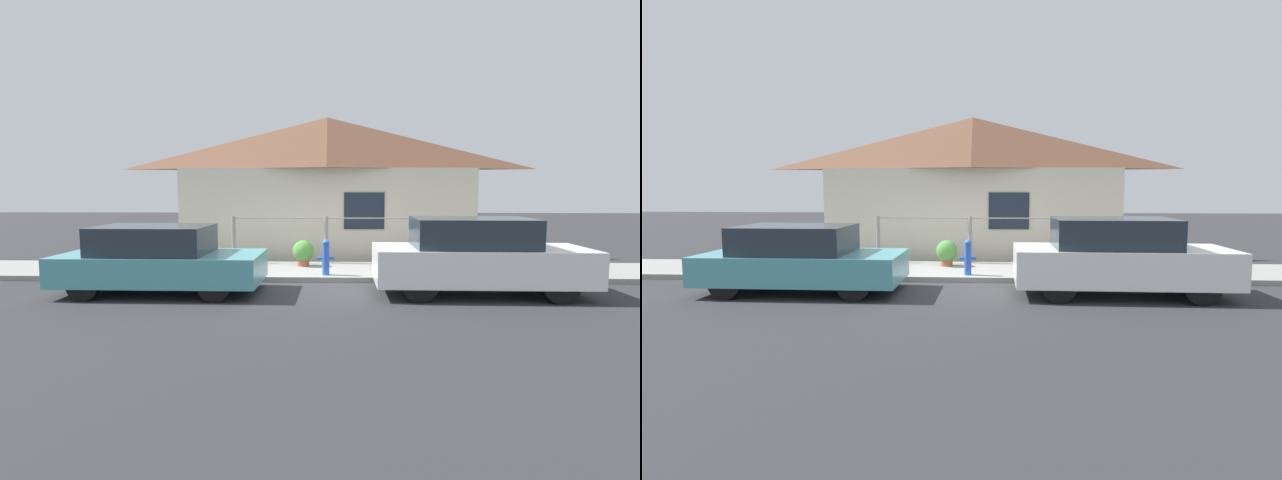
# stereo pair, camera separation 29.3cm
# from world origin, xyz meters

# --- Properties ---
(ground_plane) EXTENTS (60.00, 60.00, 0.00)m
(ground_plane) POSITION_xyz_m (0.00, 0.00, 0.00)
(ground_plane) COLOR #2D2D30
(sidewalk) EXTENTS (24.00, 2.29, 0.11)m
(sidewalk) POSITION_xyz_m (0.00, 1.15, 0.06)
(sidewalk) COLOR gray
(sidewalk) RESTS_ON ground_plane
(house) EXTENTS (8.60, 2.23, 4.08)m
(house) POSITION_xyz_m (0.00, 3.99, 3.16)
(house) COLOR beige
(house) RESTS_ON ground_plane
(fence) EXTENTS (4.90, 0.10, 1.21)m
(fence) POSITION_xyz_m (0.00, 2.14, 0.78)
(fence) COLOR gray
(fence) RESTS_ON sidewalk
(car_left) EXTENTS (3.89, 1.78, 1.32)m
(car_left) POSITION_xyz_m (-3.19, -1.13, 0.66)
(car_left) COLOR teal
(car_left) RESTS_ON ground_plane
(car_right) EXTENTS (4.02, 1.67, 1.48)m
(car_right) POSITION_xyz_m (2.96, -1.13, 0.74)
(car_right) COLOR white
(car_right) RESTS_ON ground_plane
(fire_hydrant) EXTENTS (0.37, 0.17, 0.80)m
(fire_hydrant) POSITION_xyz_m (0.03, 0.32, 0.53)
(fire_hydrant) COLOR blue
(fire_hydrant) RESTS_ON sidewalk
(potted_plant_near_hydrant) EXTENTS (0.53, 0.53, 0.64)m
(potted_plant_near_hydrant) POSITION_xyz_m (-0.56, 1.59, 0.46)
(potted_plant_near_hydrant) COLOR #9E5638
(potted_plant_near_hydrant) RESTS_ON sidewalk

